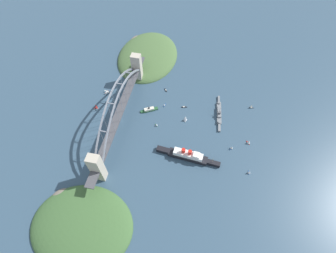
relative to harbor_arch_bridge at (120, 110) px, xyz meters
name	(u,v)px	position (x,y,z in m)	size (l,w,h in m)	color
ground_plane	(122,121)	(0.00, 0.00, -31.18)	(1400.00, 1400.00, 0.00)	#334C60
harbor_arch_bridge	(120,110)	(0.00, 0.00, 0.00)	(266.11, 16.79, 74.08)	#BCB29E
headland_west_shore	(147,56)	(-172.38, -0.78, -31.18)	(160.44, 121.11, 30.83)	#476638
headland_east_shore	(81,225)	(173.69, -2.49, -31.18)	(112.94, 137.44, 29.93)	#3D6033
ocean_liner	(188,156)	(45.80, 119.92, -24.76)	(18.20, 100.78, 21.69)	black
naval_cruiser	(219,113)	(-49.55, 159.96, -28.54)	(77.56, 12.35, 16.16)	slate
harbor_ferry_steamer	(149,110)	(-32.52, 39.20, -28.71)	(19.49, 30.12, 8.06)	#23512D
seaplane_taxiing_near_bridge	(107,92)	(-56.93, -47.85, -28.99)	(8.66, 10.45, 4.98)	#B7B7B2
seaplane_second_in_formation	(96,108)	(-18.01, -53.59, -29.03)	(8.59, 8.40, 5.09)	#B7B7B2
small_boat_0	(252,106)	(-75.18, 214.50, -27.22)	(4.21, 7.51, 8.48)	black
small_boat_1	(184,107)	(-52.09, 97.73, -30.45)	(4.10, 10.58, 2.10)	black
small_boat_2	(185,119)	(-24.11, 104.71, -26.39)	(10.67, 6.43, 10.35)	silver
small_boat_3	(166,90)	(-84.94, 57.76, -30.34)	(8.50, 6.49, 2.25)	black
small_boat_4	(165,105)	(-49.00, 63.04, -30.55)	(8.19, 3.41, 1.77)	#234C8C
small_boat_5	(249,142)	(0.34, 211.86, -27.38)	(7.13, 6.93, 8.10)	#B2231E
small_boat_6	(232,148)	(15.91, 185.77, -27.79)	(6.33, 5.28, 7.24)	#234C8C
small_boat_7	(157,125)	(-3.23, 59.15, -28.22)	(5.40, 5.82, 6.20)	#2D6B3D
small_boat_8	(249,172)	(52.98, 213.90, -27.43)	(6.94, 3.89, 8.13)	#234C8C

